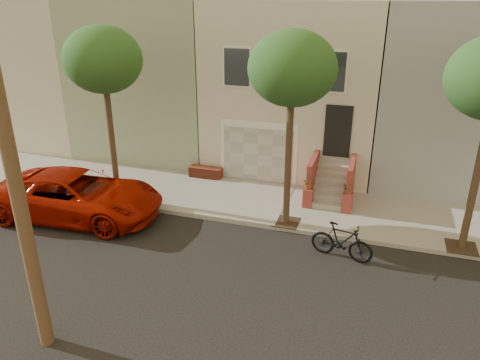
% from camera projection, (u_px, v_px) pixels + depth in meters
% --- Properties ---
extents(ground, '(90.00, 90.00, 0.00)m').
position_uv_depth(ground, '(219.00, 285.00, 12.32)').
color(ground, black).
rests_on(ground, ground).
extents(sidewalk, '(40.00, 3.70, 0.15)m').
position_uv_depth(sidewalk, '(268.00, 203.00, 17.01)').
color(sidewalk, gray).
rests_on(sidewalk, ground).
extents(house_row, '(33.10, 11.70, 7.00)m').
position_uv_depth(house_row, '(301.00, 81.00, 20.79)').
color(house_row, beige).
rests_on(house_row, sidewalk).
extents(tree_left, '(2.70, 2.57, 6.30)m').
position_uv_depth(tree_left, '(103.00, 61.00, 15.29)').
color(tree_left, '#2D2116').
rests_on(tree_left, sidewalk).
extents(tree_mid, '(2.70, 2.57, 6.30)m').
position_uv_depth(tree_mid, '(292.00, 70.00, 13.47)').
color(tree_mid, '#2D2116').
rests_on(tree_mid, sidewalk).
extents(pickup_truck, '(6.17, 3.20, 1.66)m').
position_uv_depth(pickup_truck, '(77.00, 195.00, 15.82)').
color(pickup_truck, '#8E0D00').
rests_on(pickup_truck, ground).
extents(motorcycle, '(1.94, 0.88, 1.13)m').
position_uv_depth(motorcycle, '(342.00, 241.00, 13.41)').
color(motorcycle, black).
rests_on(motorcycle, ground).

